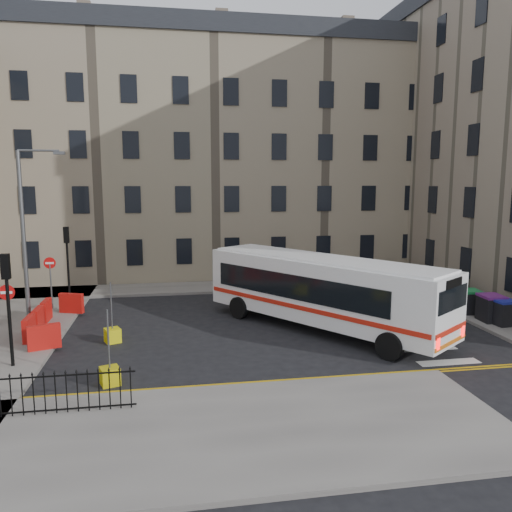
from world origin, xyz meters
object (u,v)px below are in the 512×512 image
object	(u,v)px
wheelie_bin_a	(503,312)
wheelie_bin_b	(491,308)
wheelie_bin_c	(470,301)
bollard_chevron	(110,376)
bus	(322,289)
wheelie_bin_e	(443,288)
bollard_yellow	(113,335)
wheelie_bin_d	(451,290)
streetlamp	(23,234)

from	to	relation	value
wheelie_bin_a	wheelie_bin_b	size ratio (longest dim) A/B	0.94
wheelie_bin_c	bollard_chevron	bearing A→B (deg)	-153.49
bus	wheelie_bin_e	distance (m)	9.14
bollard_yellow	bollard_chevron	xyz separation A→B (m)	(0.42, -4.59, 0.00)
bollard_chevron	wheelie_bin_e	bearing A→B (deg)	26.88
wheelie_bin_a	wheelie_bin_c	size ratio (longest dim) A/B	1.00
bus	wheelie_bin_d	xyz separation A→B (m)	(8.32, 3.07, -1.03)
bus	wheelie_bin_c	size ratio (longest dim) A/B	9.53
wheelie_bin_c	wheelie_bin_d	distance (m)	2.07
wheelie_bin_e	wheelie_bin_a	bearing A→B (deg)	-88.22
wheelie_bin_e	bollard_yellow	xyz separation A→B (m)	(-17.51, -4.08, -0.55)
streetlamp	wheelie_bin_b	world-z (taller)	streetlamp
wheelie_bin_e	bollard_chevron	distance (m)	19.17
bus	wheelie_bin_a	xyz separation A→B (m)	(8.43, -1.11, -1.14)
bus	wheelie_bin_c	bearing A→B (deg)	-28.78
wheelie_bin_b	wheelie_bin_e	world-z (taller)	wheelie_bin_e
bus	wheelie_bin_d	world-z (taller)	bus
wheelie_bin_c	wheelie_bin_e	world-z (taller)	wheelie_bin_e
streetlamp	wheelie_bin_e	distance (m)	22.02
wheelie_bin_a	bollard_yellow	distance (m)	17.71
bollard_yellow	wheelie_bin_a	bearing A→B (deg)	-2.66
streetlamp	wheelie_bin_e	size ratio (longest dim) A/B	5.89
bollard_chevron	bus	bearing A→B (deg)	28.87
wheelie_bin_b	bollard_chevron	xyz separation A→B (m)	(-17.08, -4.37, -0.49)
wheelie_bin_d	bollard_chevron	distance (m)	18.93
wheelie_bin_a	wheelie_bin_b	world-z (taller)	wheelie_bin_b
bus	wheelie_bin_e	size ratio (longest dim) A/B	8.20
wheelie_bin_a	bus	bearing A→B (deg)	167.27
wheelie_bin_d	wheelie_bin_e	world-z (taller)	wheelie_bin_d
wheelie_bin_d	streetlamp	bearing A→B (deg)	163.19
wheelie_bin_d	bollard_yellow	xyz separation A→B (m)	(-17.58, -3.36, -0.56)
bus	wheelie_bin_d	distance (m)	8.93
streetlamp	bus	size ratio (longest dim) A/B	0.72
wheelie_bin_b	streetlamp	bearing A→B (deg)	174.16
wheelie_bin_a	bollard_chevron	bearing A→B (deg)	-172.93
wheelie_bin_a	wheelie_bin_c	world-z (taller)	wheelie_bin_a
bus	bollard_chevron	bearing A→B (deg)	172.95
wheelie_bin_a	wheelie_bin_d	world-z (taller)	wheelie_bin_d
wheelie_bin_c	bollard_chevron	distance (m)	17.95
wheelie_bin_e	wheelie_bin_c	bearing A→B (deg)	-93.18
wheelie_bin_d	wheelie_bin_b	bearing A→B (deg)	-108.07
bus	bollard_chevron	world-z (taller)	bus
wheelie_bin_c	bollard_yellow	world-z (taller)	wheelie_bin_c
bus	wheelie_bin_b	size ratio (longest dim) A/B	8.91
bollard_yellow	wheelie_bin_b	bearing A→B (deg)	-0.71
wheelie_bin_e	bollard_yellow	distance (m)	17.99
wheelie_bin_c	streetlamp	bearing A→B (deg)	-178.23
streetlamp	wheelie_bin_b	distance (m)	22.30
wheelie_bin_a	wheelie_bin_d	distance (m)	4.19
wheelie_bin_e	bollard_chevron	world-z (taller)	wheelie_bin_e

